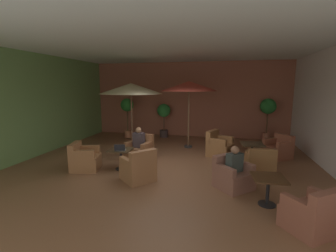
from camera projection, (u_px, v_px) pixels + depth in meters
name	position (u px, v px, depth m)	size (l,w,h in m)	color
ground_plane	(164.00, 168.00, 7.30)	(9.52, 9.77, 0.02)	brown
wall_back_brick	(188.00, 100.00, 11.65)	(9.52, 0.08, 3.59)	#94533F
wall_left_accent	(28.00, 106.00, 8.05)	(0.08, 9.77, 3.59)	#668F4E
ceiling_slab	(164.00, 44.00, 6.70)	(9.52, 9.77, 0.06)	silver
cafe_table_front_left	(121.00, 154.00, 7.10)	(0.68, 0.68, 0.61)	black
armchair_front_left_north	(139.00, 169.00, 6.26)	(1.06, 1.05, 0.87)	#8D5C3A
armchair_front_left_east	(140.00, 150.00, 8.10)	(0.90, 0.84, 0.84)	brown
armchair_front_left_south	(85.00, 159.00, 7.10)	(0.94, 0.90, 0.81)	brown
cafe_table_front_right	(252.00, 148.00, 7.79)	(0.75, 0.75, 0.61)	black
armchair_front_right_north	(219.00, 147.00, 8.48)	(1.00, 0.99, 0.89)	#915E36
armchair_front_right_east	(260.00, 164.00, 6.70)	(0.78, 0.76, 0.79)	#8D5E35
armchair_front_right_south	(278.00, 149.00, 8.25)	(1.04, 1.04, 0.80)	brown
cafe_table_mid_center	(268.00, 184.00, 4.95)	(0.70, 0.70, 0.61)	black
armchair_mid_center_north	(313.00, 215.00, 4.06)	(1.07, 1.05, 0.83)	brown
armchair_mid_center_east	(233.00, 176.00, 5.83)	(1.06, 1.06, 0.79)	brown
patio_umbrella_tall_red	(189.00, 86.00, 9.30)	(2.23, 2.23, 2.64)	#2D2D2D
patio_umbrella_center_beige	(131.00, 89.00, 9.56)	(2.54, 2.54, 2.57)	#2D2D2D
potted_tree_left_corner	(268.00, 110.00, 10.45)	(0.68, 0.68, 1.93)	#A76049
potted_tree_mid_left	(127.00, 109.00, 11.40)	(0.62, 0.62, 1.87)	#AD6643
potted_tree_mid_right	(164.00, 115.00, 11.47)	(0.64, 0.64, 1.62)	#382B2C
patron_blue_shirt	(235.00, 160.00, 5.73)	(0.43, 0.42, 0.64)	#303734
patron_by_window	(139.00, 139.00, 7.99)	(0.39, 0.30, 0.68)	#3A2F34
iced_drink_cup	(120.00, 147.00, 7.12)	(0.08, 0.08, 0.11)	white
open_laptop	(120.00, 149.00, 6.91)	(0.36, 0.30, 0.20)	#9EA0A5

